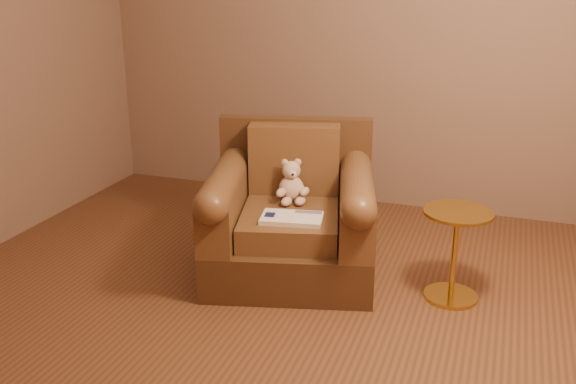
% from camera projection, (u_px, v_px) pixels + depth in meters
% --- Properties ---
extents(floor, '(4.00, 4.00, 0.00)m').
position_uv_depth(floor, '(258.00, 323.00, 3.32)').
color(floor, brown).
rests_on(floor, ground).
extents(armchair, '(1.15, 1.12, 0.86)m').
position_uv_depth(armchair, '(291.00, 218.00, 3.82)').
color(armchair, '#462B17').
rests_on(armchair, floor).
extents(teddy_bear, '(0.19, 0.22, 0.26)m').
position_uv_depth(teddy_bear, '(292.00, 185.00, 3.83)').
color(teddy_bear, '#D5AE95').
rests_on(teddy_bear, armchair).
extents(guidebook, '(0.37, 0.26, 0.03)m').
position_uv_depth(guidebook, '(292.00, 218.00, 3.56)').
color(guidebook, beige).
rests_on(guidebook, armchair).
extents(side_table, '(0.37, 0.37, 0.52)m').
position_uv_depth(side_table, '(455.00, 252.00, 3.48)').
color(side_table, gold).
rests_on(side_table, floor).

